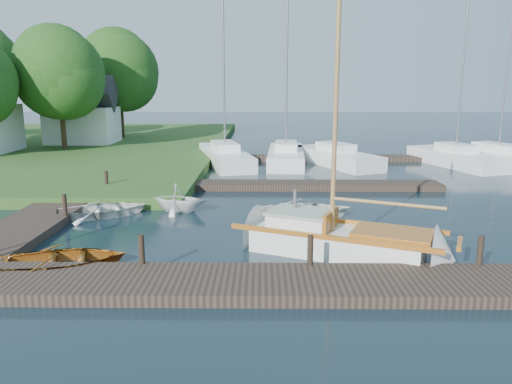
{
  "coord_description": "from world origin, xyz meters",
  "views": [
    {
      "loc": [
        0.2,
        -17.64,
        4.97
      ],
      "look_at": [
        0.0,
        0.0,
        1.2
      ],
      "focal_mm": 35.0,
      "sensor_mm": 36.0,
      "label": 1
    }
  ],
  "objects_px": {
    "mooring_post_1": "(142,249)",
    "marina_boat_2": "(335,156)",
    "tender_b": "(178,196)",
    "marina_boat_5": "(498,157)",
    "marina_boat_0": "(225,155)",
    "dinghy": "(59,257)",
    "tree_7": "(119,71)",
    "mooring_post_5": "(106,180)",
    "tender_a": "(103,207)",
    "marina_boat_4": "(455,157)",
    "tree_3": "(59,73)",
    "mooring_post_4": "(65,205)",
    "house_c": "(82,116)",
    "mooring_post_3": "(480,250)",
    "mooring_post_2": "(310,250)",
    "sailboat": "(343,243)",
    "tender_c": "(303,208)",
    "marina_boat_1": "(286,155)"
  },
  "relations": [
    {
      "from": "mooring_post_1",
      "to": "marina_boat_2",
      "type": "height_order",
      "value": "marina_boat_2"
    },
    {
      "from": "mooring_post_4",
      "to": "tender_c",
      "type": "xyz_separation_m",
      "value": [
        8.77,
        0.83,
        -0.31
      ]
    },
    {
      "from": "dinghy",
      "to": "house_c",
      "type": "relative_size",
      "value": 0.67
    },
    {
      "from": "mooring_post_2",
      "to": "sailboat",
      "type": "height_order",
      "value": "sailboat"
    },
    {
      "from": "mooring_post_2",
      "to": "marina_boat_0",
      "type": "height_order",
      "value": "marina_boat_0"
    },
    {
      "from": "mooring_post_4",
      "to": "marina_boat_5",
      "type": "relative_size",
      "value": 0.07
    },
    {
      "from": "mooring_post_1",
      "to": "marina_boat_4",
      "type": "relative_size",
      "value": 0.07
    },
    {
      "from": "tender_b",
      "to": "mooring_post_1",
      "type": "bearing_deg",
      "value": -163.27
    },
    {
      "from": "sailboat",
      "to": "tender_a",
      "type": "distance_m",
      "value": 9.68
    },
    {
      "from": "marina_boat_2",
      "to": "house_c",
      "type": "xyz_separation_m",
      "value": [
        -18.91,
        8.01,
        2.0
      ]
    },
    {
      "from": "marina_boat_0",
      "to": "tree_3",
      "type": "distance_m",
      "value": 13.44
    },
    {
      "from": "mooring_post_1",
      "to": "tender_b",
      "type": "xyz_separation_m",
      "value": [
        -0.15,
        6.86,
        -0.09
      ]
    },
    {
      "from": "sailboat",
      "to": "tree_7",
      "type": "distance_m",
      "value": 33.29
    },
    {
      "from": "mooring_post_2",
      "to": "dinghy",
      "type": "height_order",
      "value": "mooring_post_2"
    },
    {
      "from": "marina_boat_5",
      "to": "tree_7",
      "type": "distance_m",
      "value": 30.32
    },
    {
      "from": "tender_b",
      "to": "marina_boat_5",
      "type": "height_order",
      "value": "marina_boat_5"
    },
    {
      "from": "tender_c",
      "to": "marina_boat_1",
      "type": "height_order",
      "value": "marina_boat_1"
    },
    {
      "from": "marina_boat_1",
      "to": "tree_7",
      "type": "height_order",
      "value": "marina_boat_1"
    },
    {
      "from": "tree_3",
      "to": "mooring_post_1",
      "type": "bearing_deg",
      "value": -64.49
    },
    {
      "from": "house_c",
      "to": "mooring_post_2",
      "type": "bearing_deg",
      "value": -60.14
    },
    {
      "from": "tender_a",
      "to": "marina_boat_4",
      "type": "relative_size",
      "value": 0.29
    },
    {
      "from": "tree_7",
      "to": "sailboat",
      "type": "bearing_deg",
      "value": -63.42
    },
    {
      "from": "mooring_post_1",
      "to": "sailboat",
      "type": "xyz_separation_m",
      "value": [
        5.67,
        1.75,
        -0.36
      ]
    },
    {
      "from": "mooring_post_2",
      "to": "marina_boat_5",
      "type": "relative_size",
      "value": 0.07
    },
    {
      "from": "tender_a",
      "to": "tender_c",
      "type": "distance_m",
      "value": 7.75
    },
    {
      "from": "mooring_post_1",
      "to": "tender_b",
      "type": "height_order",
      "value": "tender_b"
    },
    {
      "from": "sailboat",
      "to": "house_c",
      "type": "xyz_separation_m",
      "value": [
        -16.67,
        25.25,
        2.24
      ]
    },
    {
      "from": "mooring_post_4",
      "to": "tree_7",
      "type": "bearing_deg",
      "value": 100.86
    },
    {
      "from": "mooring_post_4",
      "to": "tender_c",
      "type": "height_order",
      "value": "mooring_post_4"
    },
    {
      "from": "house_c",
      "to": "mooring_post_3",
      "type": "bearing_deg",
      "value": -53.47
    },
    {
      "from": "tree_3",
      "to": "marina_boat_1",
      "type": "bearing_deg",
      "value": -12.49
    },
    {
      "from": "marina_boat_0",
      "to": "dinghy",
      "type": "bearing_deg",
      "value": 156.18
    },
    {
      "from": "marina_boat_0",
      "to": "house_c",
      "type": "relative_size",
      "value": 2.11
    },
    {
      "from": "tender_a",
      "to": "mooring_post_1",
      "type": "bearing_deg",
      "value": -176.6
    },
    {
      "from": "mooring_post_1",
      "to": "tree_3",
      "type": "relative_size",
      "value": 0.09
    },
    {
      "from": "sailboat",
      "to": "house_c",
      "type": "height_order",
      "value": "sailboat"
    },
    {
      "from": "dinghy",
      "to": "tender_a",
      "type": "relative_size",
      "value": 1.06
    },
    {
      "from": "mooring_post_4",
      "to": "dinghy",
      "type": "bearing_deg",
      "value": -70.87
    },
    {
      "from": "dinghy",
      "to": "tender_a",
      "type": "bearing_deg",
      "value": -9.5
    },
    {
      "from": "tender_c",
      "to": "marina_boat_0",
      "type": "height_order",
      "value": "marina_boat_0"
    },
    {
      "from": "mooring_post_1",
      "to": "marina_boat_1",
      "type": "relative_size",
      "value": 0.07
    },
    {
      "from": "mooring_post_4",
      "to": "marina_boat_2",
      "type": "height_order",
      "value": "marina_boat_2"
    },
    {
      "from": "mooring_post_1",
      "to": "tree_3",
      "type": "distance_m",
      "value": 26.05
    },
    {
      "from": "marina_boat_0",
      "to": "sailboat",
      "type": "bearing_deg",
      "value": -178.97
    },
    {
      "from": "house_c",
      "to": "tree_7",
      "type": "distance_m",
      "value": 5.79
    },
    {
      "from": "marina_boat_1",
      "to": "house_c",
      "type": "height_order",
      "value": "marina_boat_1"
    },
    {
      "from": "tender_a",
      "to": "marina_boat_4",
      "type": "bearing_deg",
      "value": -78.13
    },
    {
      "from": "mooring_post_1",
      "to": "house_c",
      "type": "relative_size",
      "value": 0.15
    },
    {
      "from": "tender_a",
      "to": "marina_boat_0",
      "type": "relative_size",
      "value": 0.3
    },
    {
      "from": "tree_7",
      "to": "mooring_post_5",
      "type": "bearing_deg",
      "value": -76.64
    }
  ]
}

